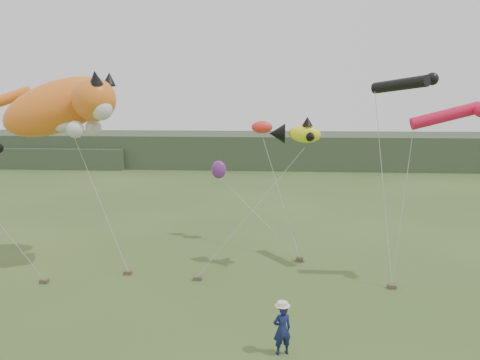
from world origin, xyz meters
The scene contains 8 objects.
ground centered at (0.00, 0.00, 0.00)m, with size 120.00×120.00×0.00m, color #385123.
headland centered at (-3.11, 44.69, 1.92)m, with size 90.00×13.00×4.00m.
festival_attendant centered at (0.95, -1.26, 0.84)m, with size 0.61×0.40×1.69m, color #131B48.
sandbag_anchors centered at (-2.19, 5.24, 0.09)m, with size 15.79×4.13×0.18m.
cat_kite centered at (-9.43, 6.73, 7.86)m, with size 7.18×4.40×4.13m.
fish_kite centered at (1.53, 6.71, 6.60)m, with size 2.46×1.66×1.28m.
tube_kites centered at (7.31, 6.19, 8.19)m, with size 4.22×3.75×2.50m.
misc_kites centered at (-1.37, 11.23, 5.42)m, with size 3.57×1.46×3.41m.
Camera 1 is at (0.69, -15.30, 8.04)m, focal length 35.00 mm.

